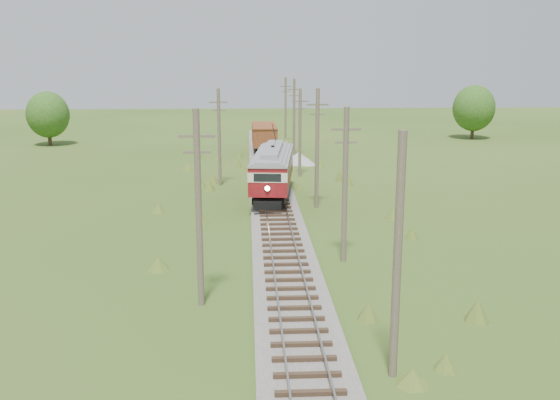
{
  "coord_description": "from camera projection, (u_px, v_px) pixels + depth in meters",
  "views": [
    {
      "loc": [
        -1.98,
        -15.14,
        11.06
      ],
      "look_at": [
        0.0,
        22.95,
        2.44
      ],
      "focal_mm": 40.0,
      "sensor_mm": 36.0,
      "label": 1
    }
  ],
  "objects": [
    {
      "name": "utility_pole_r_5",
      "position": [
        294.0,
        117.0,
        71.97
      ],
      "size": [
        1.6,
        0.3,
        8.9
      ],
      "color": "brown",
      "rests_on": "ground"
    },
    {
      "name": "utility_pole_r_1",
      "position": [
        397.0,
        258.0,
        21.34
      ],
      "size": [
        0.3,
        0.3,
        8.8
      ],
      "color": "brown",
      "rests_on": "ground"
    },
    {
      "name": "tree_mid_b",
      "position": [
        474.0,
        108.0,
        87.98
      ],
      "size": [
        5.88,
        5.88,
        7.57
      ],
      "color": "#38281C",
      "rests_on": "ground"
    },
    {
      "name": "utility_pole_l_a",
      "position": [
        199.0,
        207.0,
        27.74
      ],
      "size": [
        1.6,
        0.3,
        9.0
      ],
      "color": "brown",
      "rests_on": "ground"
    },
    {
      "name": "railbed_main",
      "position": [
        273.0,
        197.0,
        50.36
      ],
      "size": [
        3.6,
        96.0,
        0.57
      ],
      "color": "#605B54",
      "rests_on": "ground"
    },
    {
      "name": "utility_pole_r_6",
      "position": [
        286.0,
        109.0,
        84.65
      ],
      "size": [
        1.6,
        0.3,
        8.7
      ],
      "color": "brown",
      "rests_on": "ground"
    },
    {
      "name": "utility_pole_r_2",
      "position": [
        345.0,
        184.0,
        34.01
      ],
      "size": [
        1.6,
        0.3,
        8.6
      ],
      "color": "brown",
      "rests_on": "ground"
    },
    {
      "name": "utility_pole_r_3",
      "position": [
        317.0,
        147.0,
        46.62
      ],
      "size": [
        1.6,
        0.3,
        9.0
      ],
      "color": "brown",
      "rests_on": "ground"
    },
    {
      "name": "tree_mid_a",
      "position": [
        48.0,
        115.0,
        81.22
      ],
      "size": [
        5.46,
        5.46,
        7.03
      ],
      "color": "#38281C",
      "rests_on": "ground"
    },
    {
      "name": "gondola",
      "position": [
        264.0,
        136.0,
        74.54
      ],
      "size": [
        2.87,
        8.67,
        2.87
      ],
      "rotation": [
        0.0,
        0.0,
        0.01
      ],
      "color": "black",
      "rests_on": "ground"
    },
    {
      "name": "streetcar",
      "position": [
        273.0,
        168.0,
        49.83
      ],
      "size": [
        4.1,
        12.38,
        5.61
      ],
      "rotation": [
        0.0,
        0.0,
        -0.1
      ],
      "color": "black",
      "rests_on": "ground"
    },
    {
      "name": "utility_pole_l_b",
      "position": [
        219.0,
        136.0,
        55.04
      ],
      "size": [
        1.6,
        0.3,
        8.6
      ],
      "color": "brown",
      "rests_on": "ground"
    },
    {
      "name": "gravel_pile",
      "position": [
        300.0,
        158.0,
        67.53
      ],
      "size": [
        3.52,
        3.73,
        1.28
      ],
      "color": "gray",
      "rests_on": "ground"
    },
    {
      "name": "utility_pole_r_4",
      "position": [
        300.0,
        132.0,
        59.34
      ],
      "size": [
        1.6,
        0.3,
        8.4
      ],
      "color": "brown",
      "rests_on": "ground"
    }
  ]
}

